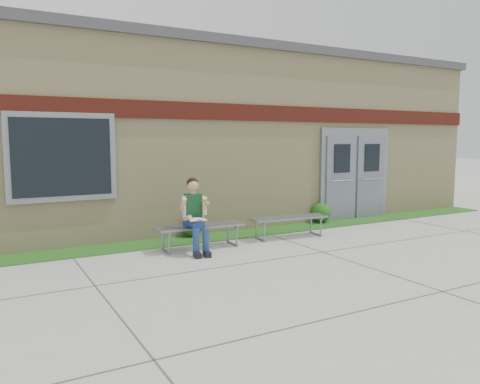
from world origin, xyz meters
TOP-DOWN VIEW (x-y plane):
  - ground at (0.00, 0.00)m, footprint 80.00×80.00m
  - grass_strip at (0.00, 2.60)m, footprint 16.00×0.80m
  - school_building at (-0.00, 5.99)m, footprint 16.20×6.22m
  - bench_left at (-0.80, 1.85)m, footprint 1.68×0.52m
  - bench_right at (1.20, 1.85)m, footprint 1.68×0.60m
  - girl at (-0.98, 1.65)m, footprint 0.49×0.84m
  - shrub_mid at (-0.53, 2.85)m, footprint 0.41×0.41m
  - shrub_east at (2.85, 2.85)m, footprint 0.47×0.47m

SIDE VIEW (x-z plane):
  - ground at x=0.00m, z-range 0.00..0.00m
  - grass_strip at x=0.00m, z-range 0.00..0.02m
  - shrub_mid at x=-0.53m, z-range 0.02..0.43m
  - shrub_east at x=2.85m, z-range 0.02..0.49m
  - bench_right at x=1.20m, z-range 0.12..0.55m
  - bench_left at x=-0.80m, z-range 0.12..0.55m
  - girl at x=-0.98m, z-range 0.02..1.35m
  - school_building at x=0.00m, z-range 0.00..4.20m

